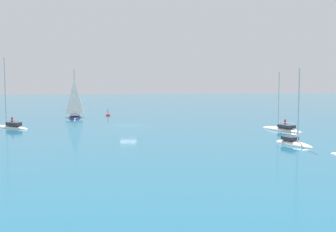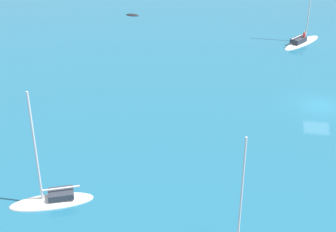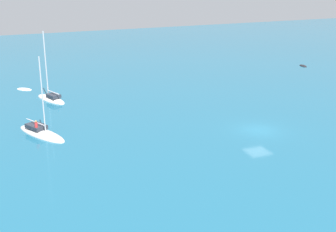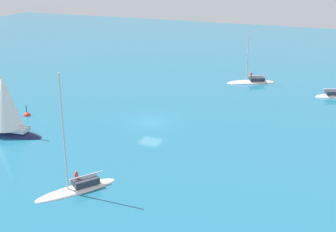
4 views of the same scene
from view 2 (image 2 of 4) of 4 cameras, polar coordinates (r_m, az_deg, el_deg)
ground_plane at (r=52.36m, az=16.50°, el=1.09°), size 165.97×165.97×0.00m
ketch_1 at (r=68.19m, az=14.60°, el=7.99°), size 6.86×5.52×10.73m
skiff at (r=77.37m, az=-3.97°, el=11.09°), size 1.28×2.18×0.42m
sloop_1 at (r=38.24m, az=-12.73°, el=-9.15°), size 3.91×6.20×9.38m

